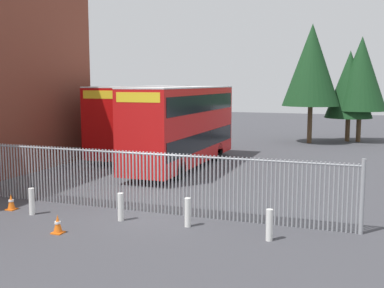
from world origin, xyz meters
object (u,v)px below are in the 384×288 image
object	(u,v)px
double_decker_bus_behind_fence_left	(144,117)
bollard_center_front	(121,207)
double_decker_bus_near_gate	(183,123)
bollard_near_left	(32,201)
traffic_cone_by_gate	(58,224)
bollard_far_right	(269,225)
bollard_near_right	(188,212)
traffic_cone_mid_forecourt	(11,202)

from	to	relation	value
double_decker_bus_behind_fence_left	bollard_center_front	xyz separation A→B (m)	(5.87, -13.93, -1.95)
double_decker_bus_near_gate	bollard_near_left	world-z (taller)	double_decker_bus_near_gate
traffic_cone_by_gate	bollard_center_front	bearing A→B (deg)	58.11
bollard_near_left	traffic_cone_by_gate	size ratio (longest dim) A/B	1.61
double_decker_bus_behind_fence_left	bollard_near_left	world-z (taller)	double_decker_bus_behind_fence_left
double_decker_bus_behind_fence_left	bollard_far_right	bearing A→B (deg)	-52.35
bollard_near_right	bollard_far_right	bearing A→B (deg)	-9.23
double_decker_bus_near_gate	traffic_cone_by_gate	bearing A→B (deg)	-87.25
bollard_near_left	bollard_center_front	distance (m)	3.34
bollard_near_right	traffic_cone_mid_forecourt	world-z (taller)	bollard_near_right
double_decker_bus_behind_fence_left	double_decker_bus_near_gate	bearing A→B (deg)	-41.78
double_decker_bus_near_gate	bollard_far_right	distance (m)	12.73
bollard_far_right	traffic_cone_mid_forecourt	world-z (taller)	bollard_far_right
bollard_center_front	traffic_cone_mid_forecourt	size ratio (longest dim) A/B	1.61
bollard_near_left	bollard_center_front	xyz separation A→B (m)	(3.31, 0.42, 0.00)
traffic_cone_by_gate	bollard_near_left	bearing A→B (deg)	145.80
bollard_center_front	bollard_near_right	xyz separation A→B (m)	(2.36, 0.15, 0.00)
double_decker_bus_behind_fence_left	traffic_cone_by_gate	world-z (taller)	double_decker_bus_behind_fence_left
traffic_cone_mid_forecourt	bollard_near_right	bearing A→B (deg)	2.70
bollard_center_front	double_decker_bus_near_gate	bearing A→B (deg)	99.70
double_decker_bus_near_gate	double_decker_bus_behind_fence_left	bearing A→B (deg)	138.22
bollard_near_left	bollard_center_front	size ratio (longest dim) A/B	1.00
bollard_near_right	traffic_cone_by_gate	xyz separation A→B (m)	(-3.53, -2.03, -0.19)
double_decker_bus_behind_fence_left	traffic_cone_by_gate	size ratio (longest dim) A/B	18.32
bollard_center_front	bollard_near_left	bearing A→B (deg)	-172.72
double_decker_bus_behind_fence_left	bollard_center_front	bearing A→B (deg)	-67.15
traffic_cone_mid_forecourt	traffic_cone_by_gate	bearing A→B (deg)	-27.56
bollard_near_right	bollard_far_right	world-z (taller)	same
double_decker_bus_near_gate	traffic_cone_by_gate	xyz separation A→B (m)	(0.58, -12.13, -2.13)
bollard_center_front	bollard_near_right	world-z (taller)	same
double_decker_bus_near_gate	bollard_near_left	distance (m)	10.96
bollard_near_left	bollard_near_right	bearing A→B (deg)	5.79
bollard_far_right	traffic_cone_mid_forecourt	distance (m)	9.55
double_decker_bus_near_gate	bollard_center_front	world-z (taller)	double_decker_bus_near_gate
bollard_near_right	traffic_cone_by_gate	bearing A→B (deg)	-150.07
double_decker_bus_behind_fence_left	bollard_near_right	size ratio (longest dim) A/B	11.38
double_decker_bus_behind_fence_left	bollard_near_right	world-z (taller)	double_decker_bus_behind_fence_left
bollard_far_right	bollard_near_left	bearing A→B (deg)	-179.12
bollard_near_left	traffic_cone_by_gate	xyz separation A→B (m)	(2.14, -1.46, -0.19)
bollard_near_right	bollard_far_right	distance (m)	2.78
bollard_center_front	traffic_cone_by_gate	distance (m)	2.22
double_decker_bus_near_gate	bollard_far_right	world-z (taller)	double_decker_bus_near_gate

